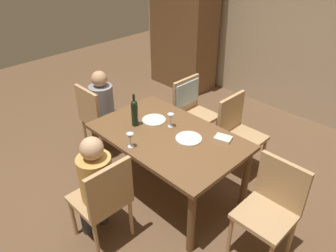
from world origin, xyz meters
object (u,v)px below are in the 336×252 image
chair_far_right (237,130)px  chair_far_left (190,104)px  wine_glass_near_left (130,137)px  dinner_plate_guest_left (189,138)px  armoire_cabinet (184,24)px  chair_left_end (97,115)px  dinner_plate_host (154,120)px  person_man_bearded (95,182)px  wine_bottle_tall_green (135,112)px  wine_glass_centre (171,118)px  dining_table (168,142)px  chair_near (104,197)px  person_woman_host (104,105)px  chair_right_end (272,204)px  handbag (217,150)px

chair_far_right → chair_far_left: bearing=-90.0°
chair_far_left → wine_glass_near_left: chair_far_left is taller
chair_far_right → dinner_plate_guest_left: 0.81m
armoire_cabinet → chair_left_end: 2.49m
dinner_plate_guest_left → armoire_cabinet: bearing=133.9°
chair_far_right → dinner_plate_host: size_ratio=3.62×
person_man_bearded → wine_glass_near_left: person_man_bearded is taller
dinner_plate_host → wine_bottle_tall_green: bearing=-109.2°
chair_left_end → dinner_plate_host: chair_left_end is taller
wine_glass_near_left → wine_glass_centre: 0.53m
dinner_plate_host → dining_table: bearing=-16.0°
armoire_cabinet → dinner_plate_guest_left: (2.07, -2.15, -0.35)m
chair_far_left → person_man_bearded: person_man_bearded is taller
chair_far_right → chair_near: bearing=-5.7°
person_man_bearded → dinner_plate_guest_left: (0.23, 0.95, 0.11)m
chair_near → person_woman_host: bearing=54.3°
dinner_plate_host → chair_left_end: bearing=-168.4°
chair_right_end → wine_bottle_tall_green: 1.58m
armoire_cabinet → chair_near: size_ratio=2.37×
dining_table → chair_right_end: (1.15, 0.09, -0.12)m
chair_right_end → wine_glass_near_left: chair_right_end is taller
handbag → chair_far_right: bearing=0.0°
dining_table → wine_glass_centre: wine_glass_centre is taller
dining_table → person_woman_host: bearing=178.7°
chair_far_right → armoire_cabinet: bearing=-122.8°
chair_left_end → wine_glass_centre: bearing=11.5°
chair_left_end → chair_far_left: (0.68, 0.95, 0.06)m
armoire_cabinet → wine_glass_near_left: (1.77, -2.63, -0.25)m
chair_far_right → chair_far_left: (-0.73, 0.00, 0.06)m
armoire_cabinet → chair_right_end: (3.02, -2.15, -0.56)m
chair_right_end → dinner_plate_guest_left: chair_right_end is taller
wine_bottle_tall_green → chair_far_right: bearing=57.2°
chair_far_left → wine_glass_near_left: (0.37, -1.26, 0.25)m
chair_near → dinner_plate_host: bearing=22.3°
dining_table → chair_far_right: 0.91m
armoire_cabinet → chair_left_end: (0.72, -2.32, -0.56)m
armoire_cabinet → chair_far_right: size_ratio=2.37×
dining_table → person_man_bearded: 0.86m
dining_table → person_man_bearded: (-0.03, -0.86, -0.01)m
dining_table → chair_far_left: (-0.47, 0.86, -0.06)m
person_woman_host → chair_far_right: bearing=30.8°
chair_right_end → person_woman_host: bearing=1.5°
chair_near → wine_glass_near_left: chair_near is taller
dining_table → chair_far_left: chair_far_left is taller
dinner_plate_host → armoire_cabinet: bearing=126.1°
armoire_cabinet → chair_far_right: bearing=-32.8°
armoire_cabinet → dinner_plate_guest_left: 3.00m
chair_left_end → wine_glass_centre: 1.13m
chair_near → dinner_plate_guest_left: chair_near is taller
handbag → armoire_cabinet: bearing=143.8°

